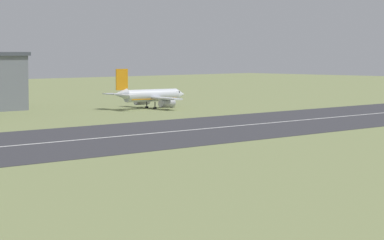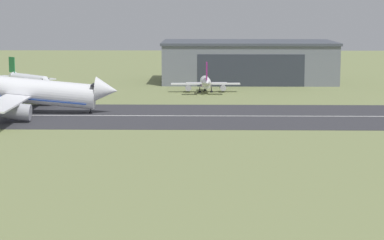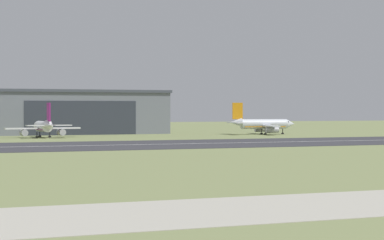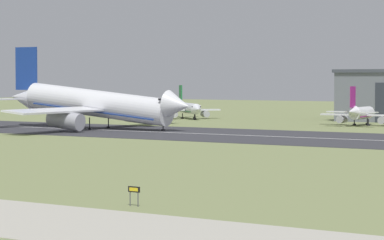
% 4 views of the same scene
% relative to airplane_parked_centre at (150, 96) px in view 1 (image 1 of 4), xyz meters
% --- Properties ---
extents(runway_strip, '(419.46, 40.98, 0.06)m').
position_rel_airplane_parked_centre_xyz_m(runway_strip, '(-45.45, -50.71, -3.14)').
color(runway_strip, '#333338').
rests_on(runway_strip, ground_plane).
extents(runway_centreline, '(377.51, 0.70, 0.01)m').
position_rel_airplane_parked_centre_xyz_m(runway_centreline, '(-45.45, -50.71, -3.11)').
color(runway_centreline, silver).
rests_on(runway_centreline, runway_strip).
extents(airplane_parked_centre, '(21.69, 22.42, 10.01)m').
position_rel_airplane_parked_centre_xyz_m(airplane_parked_centre, '(0.00, 0.00, 0.00)').
color(airplane_parked_centre, silver).
rests_on(airplane_parked_centre, ground_plane).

